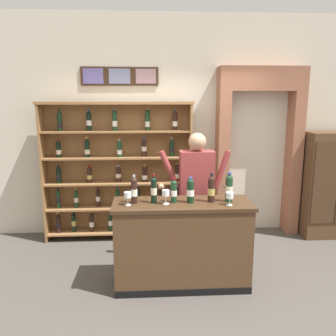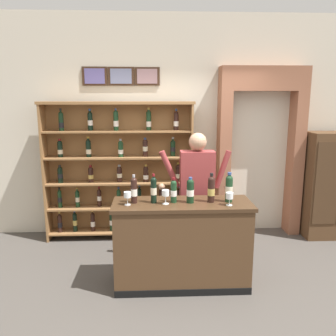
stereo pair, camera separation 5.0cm
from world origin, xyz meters
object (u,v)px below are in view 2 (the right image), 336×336
object	(u,v)px
tasting_counter	(182,244)
tasting_bottle_vin_santo	(174,191)
wine_glass_center	(229,196)
side_cabinet	(331,185)
wine_shelf	(119,169)
tasting_bottle_prosecco	(211,189)
shopkeeper	(197,184)
wine_glass_left	(127,196)
tasting_bottle_bianco	(229,188)
tasting_bottle_grappa	(154,189)
tasting_bottle_brunello	(134,190)
tasting_bottle_rosso	(190,190)
wine_glass_spare	(165,194)

from	to	relation	value
tasting_counter	tasting_bottle_vin_santo	distance (m)	0.63
wine_glass_center	side_cabinet	bearing A→B (deg)	37.62
wine_shelf	tasting_counter	bearing A→B (deg)	-60.15
tasting_bottle_prosecco	side_cabinet	bearing A→B (deg)	32.76
shopkeeper	wine_glass_left	size ratio (longest dim) A/B	11.62
shopkeeper	tasting_bottle_prosecco	size ratio (longest dim) A/B	5.18
tasting_bottle_prosecco	tasting_bottle_bianco	xyz separation A→B (m)	(0.20, 0.00, 0.01)
shopkeeper	tasting_bottle_bianco	world-z (taller)	shopkeeper
tasting_bottle_grappa	wine_glass_left	xyz separation A→B (m)	(-0.28, -0.07, -0.05)
tasting_bottle_prosecco	wine_glass_center	xyz separation A→B (m)	(0.17, -0.13, -0.05)
tasting_counter	tasting_bottle_grappa	bearing A→B (deg)	179.55
side_cabinet	tasting_bottle_prosecco	xyz separation A→B (m)	(-2.06, -1.33, 0.32)
wine_shelf	side_cabinet	world-z (taller)	wine_shelf
tasting_bottle_vin_santo	tasting_bottle_prosecco	xyz separation A→B (m)	(0.41, -0.01, 0.02)
wine_shelf	tasting_bottle_brunello	world-z (taller)	wine_shelf
wine_glass_left	wine_glass_center	size ratio (longest dim) A/B	1.03
tasting_bottle_brunello	wine_glass_left	xyz separation A→B (m)	(-0.07, -0.07, -0.04)
shopkeeper	tasting_bottle_rosso	bearing A→B (deg)	-104.52
tasting_counter	tasting_bottle_bianco	distance (m)	0.83
wine_shelf	tasting_bottle_vin_santo	world-z (taller)	wine_shelf
tasting_bottle_grappa	tasting_bottle_prosecco	world-z (taller)	tasting_bottle_prosecco
tasting_bottle_prosecco	wine_glass_left	distance (m)	0.91
tasting_bottle_rosso	wine_glass_center	bearing A→B (deg)	-15.86
tasting_bottle_brunello	tasting_counter	bearing A→B (deg)	-1.08
side_cabinet	wine_glass_center	world-z (taller)	side_cabinet
wine_glass_center	tasting_bottle_vin_santo	bearing A→B (deg)	166.80
tasting_bottle_vin_santo	wine_glass_center	xyz separation A→B (m)	(0.59, -0.14, -0.03)
tasting_bottle_bianco	wine_glass_center	world-z (taller)	tasting_bottle_bianco
tasting_bottle_vin_santo	tasting_bottle_bianco	bearing A→B (deg)	-0.63
tasting_counter	tasting_bottle_prosecco	bearing A→B (deg)	0.14
shopkeeper	tasting_bottle_prosecco	distance (m)	0.56
tasting_counter	shopkeeper	world-z (taller)	shopkeeper
tasting_bottle_grappa	wine_glass_left	bearing A→B (deg)	-166.63
shopkeeper	wine_glass_spare	distance (m)	0.73
tasting_bottle_vin_santo	wine_shelf	bearing A→B (deg)	117.09
wine_glass_left	wine_glass_center	distance (m)	1.08
wine_glass_left	wine_glass_spare	distance (m)	0.41
tasting_counter	wine_glass_spare	distance (m)	0.63
wine_glass_spare	side_cabinet	bearing A→B (deg)	28.21
side_cabinet	shopkeeper	xyz separation A→B (m)	(-2.14, -0.77, 0.24)
shopkeeper	wine_glass_center	size ratio (longest dim) A/B	12.00
wine_glass_spare	shopkeeper	bearing A→B (deg)	55.19
wine_shelf	tasting_bottle_grappa	world-z (taller)	wine_shelf
tasting_bottle_bianco	wine_glass_spare	distance (m)	0.70
tasting_counter	wine_shelf	bearing A→B (deg)	119.85
side_cabinet	tasting_counter	xyz separation A→B (m)	(-2.38, -1.33, -0.32)
tasting_bottle_prosecco	tasting_bottle_bianco	distance (m)	0.20
tasting_bottle_prosecco	tasting_bottle_grappa	bearing A→B (deg)	179.85
side_cabinet	wine_shelf	bearing A→B (deg)	178.30
shopkeeper	tasting_bottle_prosecco	xyz separation A→B (m)	(0.09, -0.55, 0.08)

